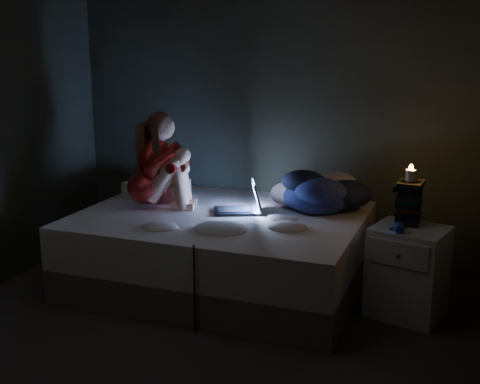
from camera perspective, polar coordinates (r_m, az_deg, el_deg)
The scene contains 12 objects.
floor at distance 3.94m, azimuth -6.05°, elevation -14.75°, with size 3.60×3.80×0.02m, color #272524.
wall_back at distance 5.27m, azimuth 3.04°, elevation 7.54°, with size 3.60×0.02×2.60m, color #292E23.
bed at distance 4.79m, azimuth -1.81°, elevation -5.43°, with size 2.13×1.60×0.59m, color beige, non-canonical shape.
pillow at distance 5.25m, azimuth -7.77°, elevation 0.28°, with size 0.49×0.35×0.14m, color silver.
woman at distance 4.88m, azimuth -8.74°, elevation 3.00°, with size 0.48×0.31×0.77m, color maroon, non-canonical shape.
laptop at distance 4.72m, azimuth -0.29°, elevation -0.40°, with size 0.36×0.26×0.26m, color black, non-canonical shape.
clothes_pile at distance 4.78m, azimuth 7.14°, elevation 0.20°, with size 0.57×0.45×0.34m, color navy, non-canonical shape.
nightstand at distance 4.44m, azimuth 15.39°, elevation -7.19°, with size 0.48×0.43×0.64m, color silver.
book_stack at distance 4.38m, azimuth 15.47°, elevation -0.99°, with size 0.19×0.25×0.31m, color black, non-canonical shape.
candle at distance 4.34m, azimuth 15.64°, elevation 1.48°, with size 0.07×0.07×0.08m, color beige.
phone at distance 4.28m, azimuth 14.77°, elevation -3.32°, with size 0.07×0.14×0.01m, color black.
blue_orb at distance 4.17m, azimuth 15.15°, elevation -3.31°, with size 0.08×0.08×0.08m, color #1E3796.
Camera 1 is at (1.60, -3.08, 1.86)m, focal length 45.73 mm.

